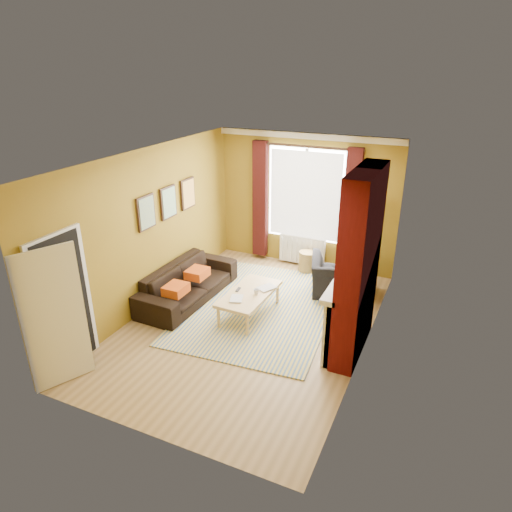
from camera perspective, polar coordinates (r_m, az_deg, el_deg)
name	(u,v)px	position (r m, az deg, el deg)	size (l,w,h in m)	color
ground	(250,324)	(7.79, -0.77, -8.46)	(5.50, 5.50, 0.00)	olive
room_walls	(294,248)	(7.17, 4.72, 0.96)	(3.82, 5.54, 2.83)	olive
striped_rug	(261,308)	(8.24, 0.58, -6.47)	(2.75, 3.62, 0.02)	#375E98
sofa	(188,283)	(8.51, -8.51, -3.33)	(2.23, 0.87, 0.65)	black
armchair	(341,277)	(8.71, 10.57, -2.56)	(1.11, 0.97, 0.72)	black
coffee_table	(249,295)	(7.85, -0.84, -4.86)	(0.71, 1.36, 0.44)	#D9BA7D
wicker_stool	(307,261)	(9.61, 6.41, -0.68)	(0.44, 0.44, 0.44)	olive
floor_lamp	(375,215)	(8.91, 14.67, 4.96)	(0.34, 0.34, 1.79)	black
book_a	(230,298)	(7.62, -3.23, -5.30)	(0.21, 0.28, 0.03)	#999999
book_b	(263,285)	(8.03, 0.86, -3.69)	(0.23, 0.31, 0.02)	#999999
mug	(256,292)	(7.75, 0.05, -4.47)	(0.10, 0.10, 0.09)	#999999
tv_remote	(238,290)	(7.90, -2.25, -4.21)	(0.07, 0.16, 0.02)	#272729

